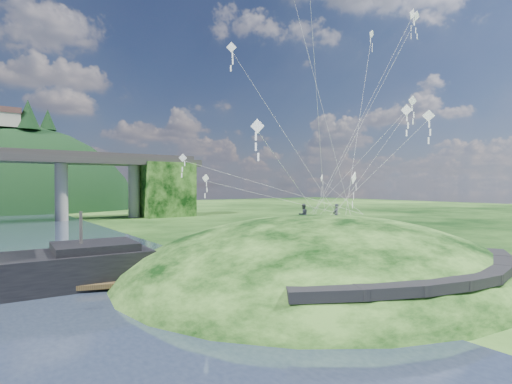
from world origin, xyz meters
TOP-DOWN VIEW (x-y plane):
  - ground at (0.00, 0.00)m, footprint 320.00×320.00m
  - grass_hill at (8.00, 2.00)m, footprint 36.00×32.00m
  - footpath at (7.46, -9.74)m, footprint 22.29×5.84m
  - wooden_dock at (-7.91, 7.13)m, footprint 13.62×6.69m
  - kite_flyers at (8.68, 3.61)m, footprint 2.79×2.98m
  - kite_swarm at (8.18, -0.34)m, footprint 20.62×17.78m

SIDE VIEW (x-z plane):
  - grass_hill at x=8.00m, z-range -8.00..5.00m
  - ground at x=0.00m, z-range 0.00..0.00m
  - wooden_dock at x=-7.91m, z-range -0.06..0.92m
  - footpath at x=7.46m, z-range 1.67..2.50m
  - kite_flyers at x=8.68m, z-range 4.93..6.92m
  - kite_swarm at x=8.18m, z-range 5.40..25.98m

